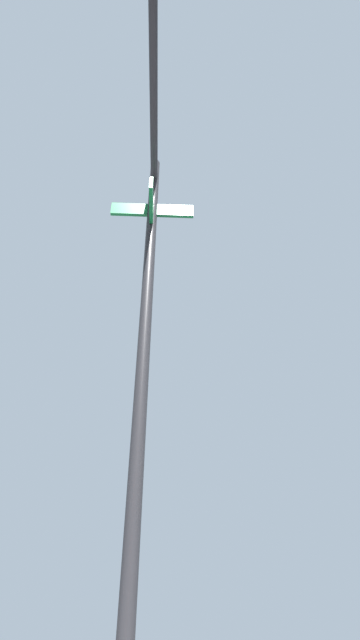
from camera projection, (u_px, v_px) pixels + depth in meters
traffic_signal_near at (147, 162)px, 3.78m from camera, size 2.49×2.46×6.35m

